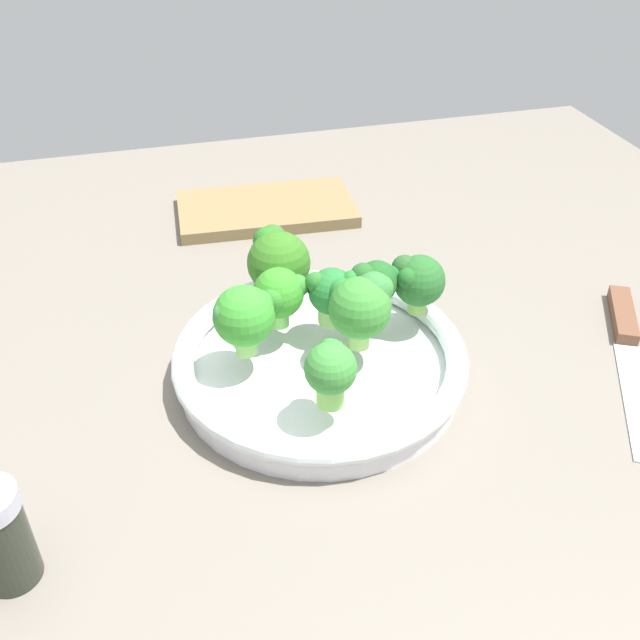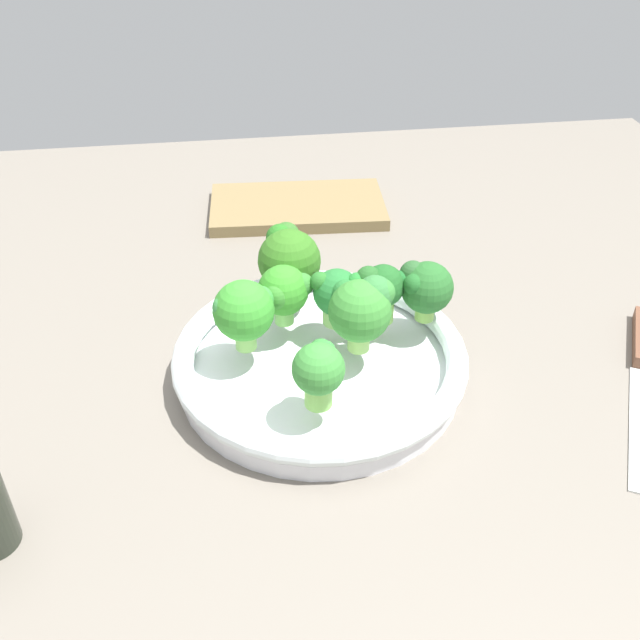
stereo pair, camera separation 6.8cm
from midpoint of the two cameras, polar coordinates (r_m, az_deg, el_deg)
name	(u,v)px [view 1 (the left image)]	position (r cm, az deg, el deg)	size (l,w,h in cm)	color
ground_plane	(330,397)	(71.97, -1.95, -6.15)	(130.00, 130.00, 2.50)	slate
bowl	(320,361)	(71.11, -2.74, -3.32)	(28.76, 28.76, 3.94)	white
broccoli_floret_0	(417,280)	(72.57, 5.00, 3.05)	(5.29, 5.24, 6.33)	#83B84F
broccoli_floret_1	(244,316)	(67.22, -8.88, 0.21)	(5.81, 5.80, 7.18)	#84C35B
broccoli_floret_2	(334,292)	(70.83, -1.67, 2.09)	(5.46, 5.42, 5.95)	#94CB6A
broccoli_floret_3	(279,294)	(70.64, -5.98, 1.93)	(5.55, 5.21, 6.32)	#82CC62
broccoli_floret_4	(364,304)	(67.36, 0.60, 1.15)	(6.36, 5.94, 7.41)	#90C75D
broccoli_floret_5	(331,369)	(61.34, -2.33, -3.98)	(4.56, 5.06, 6.21)	#7EC051
broccoli_floret_6	(278,260)	(74.99, -5.97, 4.59)	(6.56, 7.47, 7.45)	#A0D468
broccoli_floret_7	(376,284)	(71.57, 1.74, 2.79)	(5.52, 4.24, 6.48)	#98D663
knife	(628,342)	(81.02, 20.86, -1.75)	(14.43, 24.70, 1.50)	silver
cutting_board	(266,209)	(101.42, -6.20, 8.63)	(23.83, 13.16, 1.60)	olive
pepper_shaker	(0,536)	(59.39, -27.05, -15.08)	(4.36, 4.36, 8.82)	#292E24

